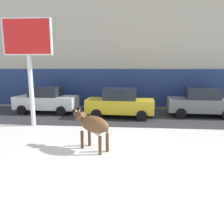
{
  "coord_description": "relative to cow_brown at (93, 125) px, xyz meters",
  "views": [
    {
      "loc": [
        0.42,
        -6.64,
        3.14
      ],
      "look_at": [
        -0.49,
        3.37,
        1.1
      ],
      "focal_mm": 35.57,
      "sensor_mm": 36.0,
      "label": 1
    }
  ],
  "objects": [
    {
      "name": "road_strip",
      "position": [
        1.04,
        6.12,
        -0.99
      ],
      "size": [
        60.0,
        5.6,
        0.01
      ],
      "primitive_type": "cube",
      "color": "#333338",
      "rests_on": "ground"
    },
    {
      "name": "cow_brown",
      "position": [
        0.0,
        0.0,
        0.0
      ],
      "size": [
        1.78,
        1.45,
        1.54
      ],
      "color": "brown",
      "rests_on": "ground"
    },
    {
      "name": "car_white_sedan",
      "position": [
        -4.47,
        6.72,
        -0.09
      ],
      "size": [
        4.28,
        2.14,
        1.84
      ],
      "color": "white",
      "rests_on": "ground"
    },
    {
      "name": "pedestrian_near_billboard",
      "position": [
        -4.58,
        8.73,
        -0.11
      ],
      "size": [
        0.36,
        0.24,
        1.73
      ],
      "color": "#282833",
      "rests_on": "ground"
    },
    {
      "name": "car_grey_sedan",
      "position": [
        5.92,
        6.55,
        -0.09
      ],
      "size": [
        4.28,
        2.14,
        1.84
      ],
      "color": "slate",
      "rests_on": "ground"
    },
    {
      "name": "building_facade",
      "position": [
        1.04,
        11.93,
        5.49
      ],
      "size": [
        44.0,
        6.1,
        13.0
      ],
      "color": "#BCB29E",
      "rests_on": "ground"
    },
    {
      "name": "car_yellow_sedan",
      "position": [
        0.72,
        5.76,
        -0.09
      ],
      "size": [
        4.28,
        2.14,
        1.84
      ],
      "color": "gold",
      "rests_on": "ground"
    },
    {
      "name": "billboard",
      "position": [
        -3.88,
        3.28,
        3.32
      ],
      "size": [
        2.52,
        0.25,
        5.56
      ],
      "color": "silver",
      "rests_on": "ground"
    },
    {
      "name": "ground_plane",
      "position": [
        1.04,
        -1.42,
        -0.99
      ],
      "size": [
        120.0,
        120.0,
        0.0
      ],
      "primitive_type": "plane",
      "color": "white"
    }
  ]
}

